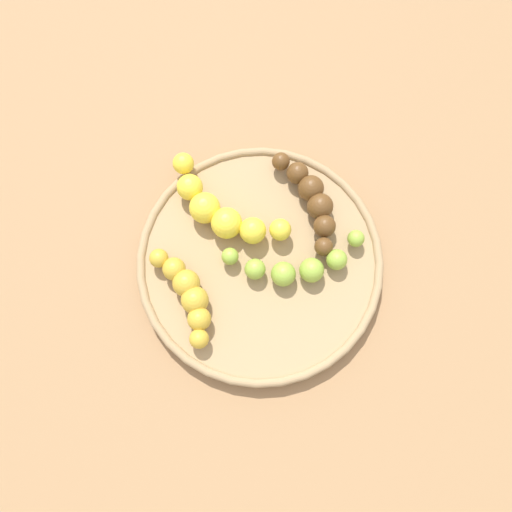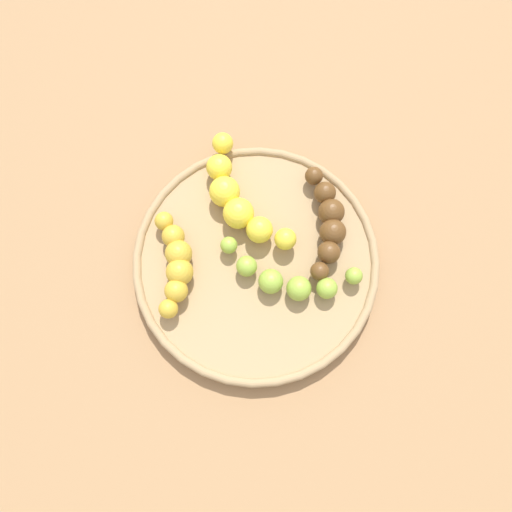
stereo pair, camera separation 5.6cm
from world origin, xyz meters
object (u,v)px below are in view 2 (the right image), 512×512
banana_spotted (175,263)px  banana_green (287,278)px  fruit_bowl (256,262)px  banana_overripe (328,222)px  banana_yellow (238,199)px

banana_spotted → banana_green: 0.13m
fruit_bowl → banana_spotted: size_ratio=2.60×
banana_green → banana_overripe: 0.08m
banana_green → banana_overripe: size_ratio=1.30×
banana_green → banana_yellow: size_ratio=1.15×
banana_yellow → fruit_bowl: bearing=75.6°
fruit_bowl → banana_spotted: bearing=119.1°
banana_overripe → banana_yellow: bearing=163.7°
banana_green → banana_overripe: banana_overripe is taller
banana_spotted → banana_overripe: size_ratio=0.88×
banana_spotted → banana_green: banana_spotted is taller
banana_green → banana_yellow: 0.11m
fruit_bowl → banana_green: banana_green is taller
fruit_bowl → banana_spotted: (-0.04, 0.08, 0.02)m
banana_overripe → banana_yellow: 0.11m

